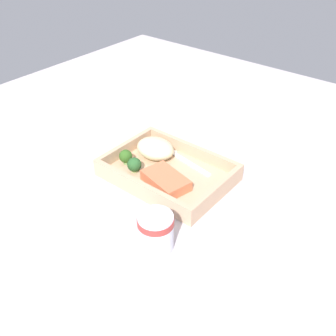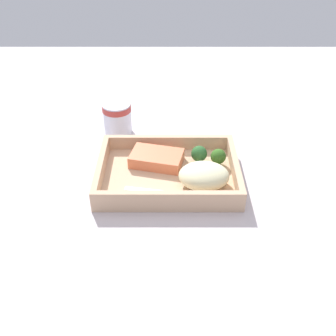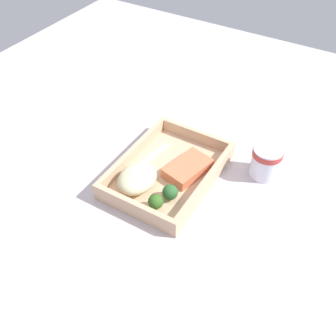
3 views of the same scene
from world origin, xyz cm
name	(u,v)px [view 1 (image 1 of 3)]	position (x,y,z in cm)	size (l,w,h in cm)	color
ground_plane	(168,181)	(0.00, 0.00, -1.00)	(160.00, 160.00, 2.00)	#BBB0B4
takeout_tray	(168,175)	(0.00, 0.00, 0.60)	(28.53, 20.59, 1.20)	tan
tray_rim	(168,168)	(0.00, 0.00, 2.76)	(28.53, 20.59, 3.11)	tan
salmon_fillet	(166,180)	(-2.40, 3.80, 2.45)	(10.73, 6.67, 2.50)	#DC724A
mashed_potatoes	(155,148)	(7.00, -3.68, 3.50)	(9.92, 7.96, 4.59)	beige
broccoli_floret_1	(134,165)	(6.59, 4.44, 3.15)	(3.40, 3.40, 3.72)	#7D9756
broccoli_floret_2	(126,156)	(10.53, 3.27, 3.24)	(3.23, 3.23, 3.74)	#73A159
fork	(183,159)	(0.46, -6.61, 1.42)	(15.85, 4.28, 0.44)	white
paper_cup	(156,230)	(-12.15, 18.68, 4.29)	(6.87, 6.87, 7.69)	silver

